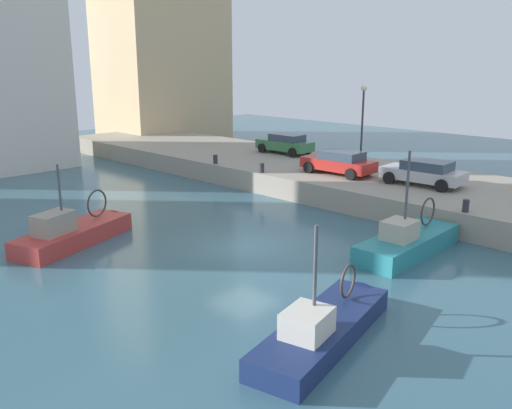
# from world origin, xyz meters

# --- Properties ---
(water_surface) EXTENTS (80.00, 80.00, 0.00)m
(water_surface) POSITION_xyz_m (0.00, 0.00, 0.00)
(water_surface) COLOR #386070
(water_surface) RESTS_ON ground
(quay_wall) EXTENTS (9.00, 56.00, 1.20)m
(quay_wall) POSITION_xyz_m (11.50, 0.00, 0.60)
(quay_wall) COLOR #9E9384
(quay_wall) RESTS_ON ground
(fishing_boat_navy) EXTENTS (6.80, 2.89, 4.22)m
(fishing_boat_navy) POSITION_xyz_m (-3.62, -7.06, 0.09)
(fishing_boat_navy) COLOR navy
(fishing_boat_navy) RESTS_ON ground
(fishing_boat_teal) EXTENTS (6.39, 2.03, 4.98)m
(fishing_boat_teal) POSITION_xyz_m (4.35, -5.21, 0.10)
(fishing_boat_teal) COLOR teal
(fishing_boat_teal) RESTS_ON ground
(fishing_boat_red) EXTENTS (6.45, 3.60, 4.27)m
(fishing_boat_red) POSITION_xyz_m (-4.38, 5.51, 0.12)
(fishing_boat_red) COLOR #BC3833
(fishing_boat_red) RESTS_ON ground
(parked_car_silver) EXTENTS (2.17, 4.23, 1.30)m
(parked_car_silver) POSITION_xyz_m (10.84, -2.20, 1.88)
(parked_car_silver) COLOR #B7B7BC
(parked_car_silver) RESTS_ON quay_wall
(parked_car_green) EXTENTS (1.91, 4.06, 1.36)m
(parked_car_green) POSITION_xyz_m (13.22, 9.39, 1.90)
(parked_car_green) COLOR #387547
(parked_car_green) RESTS_ON quay_wall
(parked_car_red) EXTENTS (1.99, 4.22, 1.35)m
(parked_car_red) POSITION_xyz_m (10.05, 2.57, 1.90)
(parked_car_red) COLOR red
(parked_car_red) RESTS_ON quay_wall
(mooring_bollard_south) EXTENTS (0.28, 0.28, 0.55)m
(mooring_bollard_south) POSITION_xyz_m (7.35, -6.00, 1.48)
(mooring_bollard_south) COLOR #2D2D33
(mooring_bollard_south) RESTS_ON quay_wall
(mooring_bollard_mid) EXTENTS (0.28, 0.28, 0.55)m
(mooring_bollard_mid) POSITION_xyz_m (7.35, 6.00, 1.48)
(mooring_bollard_mid) COLOR #2D2D33
(mooring_bollard_mid) RESTS_ON quay_wall
(mooring_bollard_north) EXTENTS (0.28, 0.28, 0.55)m
(mooring_bollard_north) POSITION_xyz_m (7.35, 10.00, 1.48)
(mooring_bollard_north) COLOR #2D2D33
(mooring_bollard_north) RESTS_ON quay_wall
(quay_streetlamp) EXTENTS (0.36, 0.36, 4.83)m
(quay_streetlamp) POSITION_xyz_m (13.00, 3.10, 4.45)
(quay_streetlamp) COLOR #38383D
(quay_streetlamp) RESTS_ON quay_wall
(waterfront_building_central) EXTENTS (11.18, 7.86, 22.01)m
(waterfront_building_central) POSITION_xyz_m (16.86, 27.95, 11.03)
(waterfront_building_central) COLOR #D1B284
(waterfront_building_central) RESTS_ON ground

